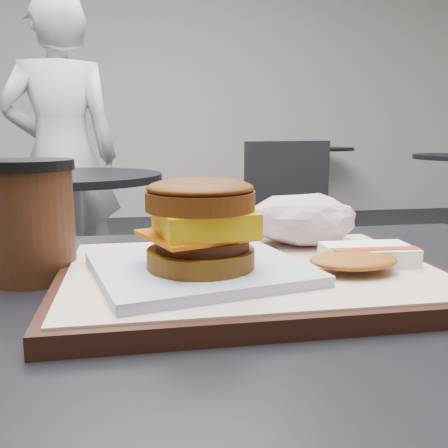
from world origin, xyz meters
TOP-DOWN VIEW (x-y plane):
  - serving_tray at (0.00, 0.02)m, footprint 0.38×0.28m
  - breakfast_sandwich at (-0.05, -0.00)m, footprint 0.22×0.21m
  - hash_brown at (0.11, 0.00)m, footprint 0.12×0.09m
  - crumpled_wrapper at (0.09, 0.12)m, footprint 0.13×0.11m
  - coffee_cup at (-0.22, 0.09)m, footprint 0.09×0.09m
  - neighbor_table at (-0.35, 1.65)m, footprint 0.70×0.70m
  - napkin at (-0.47, 1.63)m, footprint 0.17×0.17m
  - neighbor_chair at (0.41, 1.62)m, footprint 0.64×0.50m
  - patron at (-0.48, 2.22)m, footprint 0.62×0.45m
  - bg_table_far at (1.80, 4.50)m, footprint 0.66×0.66m

SIDE VIEW (x-z plane):
  - neighbor_chair at x=0.41m, z-range 0.07..0.95m
  - neighbor_table at x=-0.35m, z-range 0.18..0.93m
  - bg_table_far at x=1.80m, z-range 0.19..0.94m
  - napkin at x=-0.47m, z-range 0.75..0.75m
  - serving_tray at x=0.00m, z-range 0.77..0.79m
  - patron at x=-0.48m, z-range 0.00..1.58m
  - hash_brown at x=0.11m, z-range 0.79..0.81m
  - crumpled_wrapper at x=0.09m, z-range 0.79..0.85m
  - breakfast_sandwich at x=-0.05m, z-range 0.78..0.88m
  - coffee_cup at x=-0.22m, z-range 0.77..0.90m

